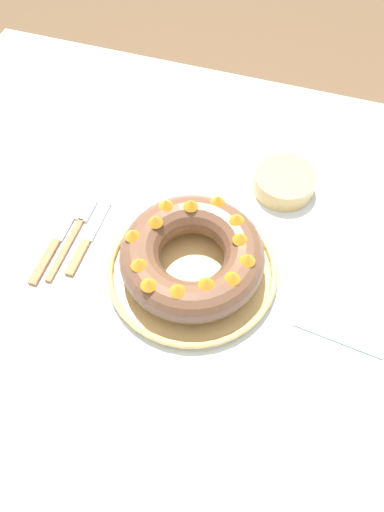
{
  "coord_description": "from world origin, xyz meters",
  "views": [
    {
      "loc": [
        0.11,
        -0.41,
        1.54
      ],
      "look_at": [
        -0.03,
        0.02,
        0.83
      ],
      "focal_mm": 35.0,
      "sensor_mm": 36.0,
      "label": 1
    }
  ],
  "objects_px": {
    "serving_dish": "(192,270)",
    "napkin": "(345,315)",
    "side_bowl": "(284,182)",
    "serving_knife": "(56,242)",
    "fork": "(75,232)",
    "bundt_cake": "(192,256)",
    "cake_knife": "(86,242)"
  },
  "relations": [
    {
      "from": "bundt_cake",
      "to": "side_bowl",
      "type": "bearing_deg",
      "value": 64.81
    },
    {
      "from": "bundt_cake",
      "to": "napkin",
      "type": "height_order",
      "value": "bundt_cake"
    },
    {
      "from": "side_bowl",
      "to": "serving_knife",
      "type": "bearing_deg",
      "value": -145.6
    },
    {
      "from": "serving_dish",
      "to": "side_bowl",
      "type": "relative_size",
      "value": 2.49
    },
    {
      "from": "fork",
      "to": "cake_knife",
      "type": "xyz_separation_m",
      "value": [
        0.03,
        -0.01,
        0.0
      ]
    },
    {
      "from": "bundt_cake",
      "to": "cake_knife",
      "type": "distance_m",
      "value": 0.21
    },
    {
      "from": "napkin",
      "to": "serving_dish",
      "type": "bearing_deg",
      "value": 179.34
    },
    {
      "from": "cake_knife",
      "to": "side_bowl",
      "type": "distance_m",
      "value": 0.4
    },
    {
      "from": "bundt_cake",
      "to": "serving_dish",
      "type": "bearing_deg",
      "value": -32.26
    },
    {
      "from": "serving_dish",
      "to": "cake_knife",
      "type": "bearing_deg",
      "value": 179.18
    },
    {
      "from": "fork",
      "to": "napkin",
      "type": "distance_m",
      "value": 0.51
    },
    {
      "from": "serving_knife",
      "to": "cake_knife",
      "type": "relative_size",
      "value": 1.26
    },
    {
      "from": "serving_knife",
      "to": "fork",
      "type": "bearing_deg",
      "value": 53.5
    },
    {
      "from": "side_bowl",
      "to": "napkin",
      "type": "distance_m",
      "value": 0.29
    },
    {
      "from": "serving_knife",
      "to": "side_bowl",
      "type": "height_order",
      "value": "side_bowl"
    },
    {
      "from": "fork",
      "to": "side_bowl",
      "type": "distance_m",
      "value": 0.42
    },
    {
      "from": "serving_dish",
      "to": "serving_knife",
      "type": "height_order",
      "value": "serving_dish"
    },
    {
      "from": "serving_knife",
      "to": "napkin",
      "type": "xyz_separation_m",
      "value": [
        0.53,
        0.01,
        -0.0
      ]
    },
    {
      "from": "cake_knife",
      "to": "bundt_cake",
      "type": "bearing_deg",
      "value": 2.37
    },
    {
      "from": "serving_knife",
      "to": "side_bowl",
      "type": "bearing_deg",
      "value": 35.91
    },
    {
      "from": "serving_knife",
      "to": "bundt_cake",
      "type": "bearing_deg",
      "value": 4.61
    },
    {
      "from": "serving_knife",
      "to": "side_bowl",
      "type": "distance_m",
      "value": 0.45
    },
    {
      "from": "side_bowl",
      "to": "napkin",
      "type": "height_order",
      "value": "side_bowl"
    },
    {
      "from": "serving_knife",
      "to": "cake_knife",
      "type": "bearing_deg",
      "value": 19.24
    },
    {
      "from": "bundt_cake",
      "to": "cake_knife",
      "type": "height_order",
      "value": "bundt_cake"
    },
    {
      "from": "cake_knife",
      "to": "side_bowl",
      "type": "xyz_separation_m",
      "value": [
        0.32,
        0.24,
        0.02
      ]
    },
    {
      "from": "serving_knife",
      "to": "cake_knife",
      "type": "xyz_separation_m",
      "value": [
        0.05,
        0.02,
        0.0
      ]
    },
    {
      "from": "cake_knife",
      "to": "serving_dish",
      "type": "bearing_deg",
      "value": 2.37
    },
    {
      "from": "serving_dish",
      "to": "napkin",
      "type": "bearing_deg",
      "value": -0.66
    },
    {
      "from": "serving_dish",
      "to": "napkin",
      "type": "xyz_separation_m",
      "value": [
        0.27,
        -0.0,
        -0.01
      ]
    },
    {
      "from": "fork",
      "to": "napkin",
      "type": "height_order",
      "value": "fork"
    },
    {
      "from": "serving_knife",
      "to": "cake_knife",
      "type": "height_order",
      "value": "same"
    }
  ]
}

